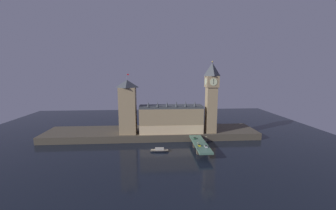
{
  "coord_description": "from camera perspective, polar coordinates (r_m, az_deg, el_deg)",
  "views": [
    {
      "loc": [
        2.55,
        -173.99,
        67.2
      ],
      "look_at": [
        15.82,
        20.0,
        36.53
      ],
      "focal_mm": 22.0,
      "sensor_mm": 36.0,
      "label": 1
    }
  ],
  "objects": [
    {
      "name": "car_southbound_lead",
      "position": [
        174.72,
        10.45,
        -11.23
      ],
      "size": [
        1.94,
        4.52,
        1.37
      ],
      "color": "white",
      "rests_on": "bridge"
    },
    {
      "name": "street_lamp_near",
      "position": [
        167.93,
        8.28,
        -10.89
      ],
      "size": [
        1.34,
        0.6,
        6.0
      ],
      "color": "#2D3333",
      "rests_on": "bridge"
    },
    {
      "name": "parliament_hall",
      "position": [
        209.68,
        0.82,
        -3.87
      ],
      "size": [
        63.38,
        18.89,
        33.19
      ],
      "color": "tan",
      "rests_on": "embankment"
    },
    {
      "name": "ground_plane",
      "position": [
        186.53,
        -4.53,
        -12.18
      ],
      "size": [
        400.0,
        400.0,
        0.0
      ],
      "primitive_type": "plane",
      "color": "black"
    },
    {
      "name": "street_lamp_mid",
      "position": [
        183.83,
        10.54,
        -9.19
      ],
      "size": [
        1.34,
        0.6,
        5.95
      ],
      "color": "#2D3333",
      "rests_on": "bridge"
    },
    {
      "name": "car_northbound_lead",
      "position": [
        193.8,
        7.44,
        -9.09
      ],
      "size": [
        1.9,
        4.17,
        1.48
      ],
      "color": "#235633",
      "rests_on": "bridge"
    },
    {
      "name": "clock_tower",
      "position": [
        209.75,
        11.92,
        2.61
      ],
      "size": [
        12.49,
        12.6,
        71.64
      ],
      "color": "tan",
      "rests_on": "embankment"
    },
    {
      "name": "embankment",
      "position": [
        222.35,
        -4.44,
        -7.73
      ],
      "size": [
        220.0,
        42.0,
        6.85
      ],
      "color": "#4C4438",
      "rests_on": "ground_plane"
    },
    {
      "name": "boat_upstream",
      "position": [
        180.91,
        -2.38,
        -12.42
      ],
      "size": [
        17.03,
        5.23,
        3.49
      ],
      "color": "#28282D",
      "rests_on": "ground_plane"
    },
    {
      "name": "car_northbound_trail",
      "position": [
        176.51,
        8.64,
        -10.96
      ],
      "size": [
        1.99,
        3.84,
        1.43
      ],
      "color": "yellow",
      "rests_on": "bridge"
    },
    {
      "name": "victoria_tower",
      "position": [
        207.91,
        -11.09,
        -0.48
      ],
      "size": [
        16.38,
        16.38,
        59.39
      ],
      "color": "tan",
      "rests_on": "embankment"
    },
    {
      "name": "bridge",
      "position": [
        184.39,
        8.89,
        -10.88
      ],
      "size": [
        11.01,
        46.0,
        6.69
      ],
      "color": "#4C7560",
      "rests_on": "ground_plane"
    },
    {
      "name": "pedestrian_mid_walk",
      "position": [
        185.08,
        10.35,
        -9.95
      ],
      "size": [
        0.38,
        0.38,
        1.86
      ],
      "color": "black",
      "rests_on": "bridge"
    },
    {
      "name": "pedestrian_near_rail",
      "position": [
        170.67,
        8.26,
        -11.56
      ],
      "size": [
        0.38,
        0.38,
        1.79
      ],
      "color": "black",
      "rests_on": "bridge"
    }
  ]
}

